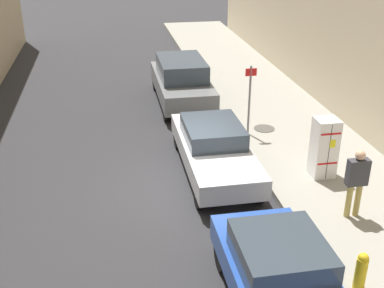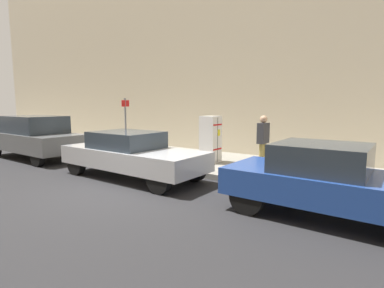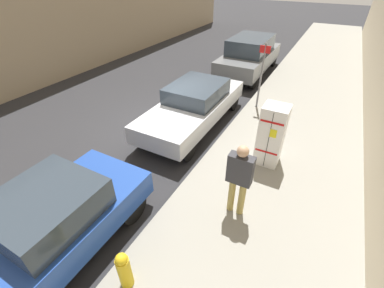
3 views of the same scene
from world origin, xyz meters
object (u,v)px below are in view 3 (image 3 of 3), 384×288
object	(u,v)px
discarded_refrigerator	(271,135)
fire_hydrant	(124,270)
street_sign_post	(262,73)
parked_suv_gray	(249,55)
pedestrian_walking_far	(239,176)
parked_sedan_silver	(194,105)
parked_hatchback_blue	(46,228)

from	to	relation	value
discarded_refrigerator	fire_hydrant	size ratio (longest dim) A/B	2.06
street_sign_post	parked_suv_gray	bearing A→B (deg)	-67.13
pedestrian_walking_far	parked_suv_gray	bearing A→B (deg)	6.88
pedestrian_walking_far	parked_sedan_silver	distance (m)	4.12
parked_sedan_silver	discarded_refrigerator	bearing A→B (deg)	159.07
street_sign_post	parked_sedan_silver	xyz separation A→B (m)	(1.60, 2.01, -0.73)
pedestrian_walking_far	discarded_refrigerator	bearing A→B (deg)	-13.68
discarded_refrigerator	parked_hatchback_blue	world-z (taller)	discarded_refrigerator
discarded_refrigerator	pedestrian_walking_far	xyz separation A→B (m)	(0.14, 2.04, 0.17)
street_sign_post	pedestrian_walking_far	distance (m)	5.24
fire_hydrant	parked_sedan_silver	bearing A→B (deg)	-73.31
fire_hydrant	pedestrian_walking_far	size ratio (longest dim) A/B	0.47
street_sign_post	discarded_refrigerator	bearing A→B (deg)	111.29
discarded_refrigerator	parked_suv_gray	size ratio (longest dim) A/B	0.34
discarded_refrigerator	parked_hatchback_blue	xyz separation A→B (m)	(2.81, 4.51, -0.24)
street_sign_post	fire_hydrant	bearing A→B (deg)	90.24
fire_hydrant	parked_suv_gray	size ratio (longest dim) A/B	0.17
fire_hydrant	street_sign_post	bearing A→B (deg)	-89.76
pedestrian_walking_far	parked_sedan_silver	world-z (taller)	pedestrian_walking_far
discarded_refrigerator	street_sign_post	world-z (taller)	street_sign_post
pedestrian_walking_far	street_sign_post	bearing A→B (deg)	1.97
parked_suv_gray	parked_hatchback_blue	bearing A→B (deg)	90.00
parked_suv_gray	parked_sedan_silver	distance (m)	5.82
parked_suv_gray	pedestrian_walking_far	bearing A→B (deg)	106.63
parked_suv_gray	parked_hatchback_blue	size ratio (longest dim) A/B	1.20
pedestrian_walking_far	parked_hatchback_blue	xyz separation A→B (m)	(2.67, 2.47, -0.42)
pedestrian_walking_far	parked_suv_gray	xyz separation A→B (m)	(2.67, -8.93, -0.26)
fire_hydrant	parked_suv_gray	distance (m)	11.39
fire_hydrant	pedestrian_walking_far	bearing A→B (deg)	-113.80
parked_suv_gray	street_sign_post	bearing A→B (deg)	112.87
parked_sedan_silver	parked_hatchback_blue	size ratio (longest dim) A/B	1.18
fire_hydrant	parked_hatchback_blue	distance (m)	1.65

